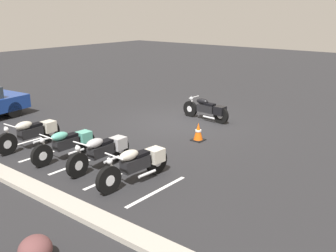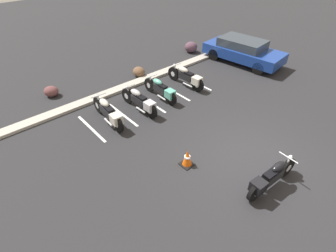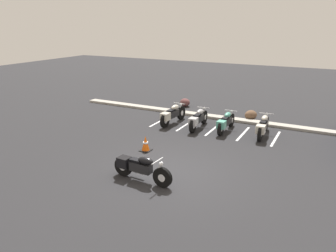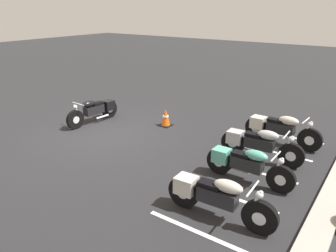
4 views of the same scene
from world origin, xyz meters
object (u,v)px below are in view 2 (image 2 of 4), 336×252
(car_blue, at_px, (243,50))
(traffic_cone, at_px, (187,158))
(parked_bike_0, at_px, (108,112))
(landscape_rock_1, at_px, (191,47))
(parked_bike_2, at_px, (161,90))
(landscape_rock_2, at_px, (51,91))
(parked_bike_1, at_px, (140,101))
(motorcycle_black_featured, at_px, (271,177))
(parked_bike_3, at_px, (187,77))
(landscape_rock_0, at_px, (139,72))

(car_blue, xyz_separation_m, traffic_cone, (-7.99, -3.76, -0.40))
(parked_bike_0, height_order, landscape_rock_1, parked_bike_0)
(car_blue, bearing_deg, parked_bike_2, -95.64)
(landscape_rock_2, height_order, traffic_cone, traffic_cone)
(parked_bike_1, bearing_deg, landscape_rock_2, 30.43)
(motorcycle_black_featured, bearing_deg, traffic_cone, 120.42)
(motorcycle_black_featured, distance_m, parked_bike_1, 5.74)
(parked_bike_0, bearing_deg, parked_bike_1, -91.16)
(parked_bike_1, bearing_deg, motorcycle_black_featured, -178.42)
(motorcycle_black_featured, bearing_deg, parked_bike_2, 85.15)
(parked_bike_0, distance_m, parked_bike_3, 4.34)
(parked_bike_1, distance_m, parked_bike_2, 1.29)
(traffic_cone, bearing_deg, motorcycle_black_featured, -63.40)
(parked_bike_1, relative_size, landscape_rock_2, 3.47)
(car_blue, bearing_deg, traffic_cone, -71.14)
(landscape_rock_1, bearing_deg, landscape_rock_0, -172.42)
(parked_bike_3, bearing_deg, traffic_cone, 133.33)
(landscape_rock_2, bearing_deg, parked_bike_0, -75.55)
(car_blue, height_order, landscape_rock_1, car_blue)
(car_blue, relative_size, traffic_cone, 7.39)
(parked_bike_2, relative_size, landscape_rock_1, 2.82)
(parked_bike_0, relative_size, landscape_rock_1, 3.01)
(motorcycle_black_featured, relative_size, parked_bike_0, 0.93)
(parked_bike_3, relative_size, landscape_rock_1, 2.95)
(motorcycle_black_featured, distance_m, parked_bike_0, 6.11)
(parked_bike_1, distance_m, car_blue, 7.25)
(parked_bike_1, height_order, parked_bike_3, parked_bike_3)
(parked_bike_2, bearing_deg, car_blue, -88.50)
(parked_bike_0, height_order, landscape_rock_0, parked_bike_0)
(parked_bike_0, bearing_deg, parked_bike_2, -84.94)
(parked_bike_0, relative_size, traffic_cone, 3.78)
(parked_bike_2, xyz_separation_m, traffic_cone, (-2.02, -3.69, -0.16))
(parked_bike_1, relative_size, landscape_rock_0, 3.12)
(motorcycle_black_featured, distance_m, landscape_rock_2, 9.71)
(parked_bike_3, height_order, car_blue, car_blue)
(motorcycle_black_featured, xyz_separation_m, parked_bike_1, (-0.37, 5.73, 0.02))
(parked_bike_1, height_order, landscape_rock_2, parked_bike_1)
(landscape_rock_1, bearing_deg, parked_bike_3, -137.74)
(parked_bike_2, xyz_separation_m, landscape_rock_1, (4.89, 3.02, -0.14))
(traffic_cone, bearing_deg, parked_bike_2, 61.30)
(parked_bike_2, height_order, car_blue, car_blue)
(parked_bike_0, relative_size, landscape_rock_2, 3.57)
(motorcycle_black_featured, height_order, parked_bike_0, parked_bike_0)
(parked_bike_2, xyz_separation_m, parked_bike_3, (1.66, 0.08, 0.02))
(parked_bike_1, bearing_deg, landscape_rock_1, -64.65)
(traffic_cone, bearing_deg, landscape_rock_0, 67.19)
(landscape_rock_2, relative_size, traffic_cone, 1.06)
(motorcycle_black_featured, height_order, landscape_rock_1, motorcycle_black_featured)
(parked_bike_0, bearing_deg, car_blue, -85.49)
(parked_bike_2, bearing_deg, landscape_rock_0, -12.17)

